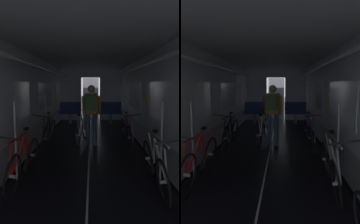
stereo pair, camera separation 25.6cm
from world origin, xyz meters
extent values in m
cube|color=black|center=(-1.41, 3.25, 0.00)|extent=(0.08, 11.50, 0.01)
cube|color=black|center=(1.41, 3.25, 0.00)|extent=(0.08, 11.50, 0.01)
cube|color=beige|center=(0.00, 3.25, 0.00)|extent=(0.03, 11.27, 0.00)
cube|color=#9EA0A5|center=(-1.51, 3.25, 0.30)|extent=(0.12, 11.50, 0.60)
cube|color=silver|center=(-1.51, 3.25, 1.53)|extent=(0.12, 11.50, 1.85)
cube|color=white|center=(-1.45, 2.67, 1.35)|extent=(0.02, 1.90, 0.80)
cube|color=white|center=(-1.45, 5.55, 1.35)|extent=(0.02, 1.90, 0.80)
cube|color=white|center=(-1.45, 8.42, 1.35)|extent=(0.02, 1.90, 0.80)
cube|color=yellow|center=(-1.45, 3.32, 1.35)|extent=(0.01, 0.20, 0.28)
cylinder|color=white|center=(-1.17, 3.25, 2.10)|extent=(0.07, 11.04, 0.07)
cylinder|color=#B7BABF|center=(-1.27, 2.10, 0.70)|extent=(0.04, 0.04, 1.40)
cylinder|color=#B7BABF|center=(-1.27, 4.70, 0.70)|extent=(0.04, 0.04, 1.40)
cube|color=#9EA0A5|center=(1.51, 3.25, 0.30)|extent=(0.12, 11.50, 0.60)
cube|color=silver|center=(1.51, 3.25, 1.53)|extent=(0.12, 11.50, 1.85)
cube|color=white|center=(1.45, 2.67, 1.35)|extent=(0.02, 1.90, 0.80)
cube|color=white|center=(1.45, 5.55, 1.35)|extent=(0.02, 1.90, 0.80)
cube|color=white|center=(1.45, 8.42, 1.35)|extent=(0.02, 1.90, 0.80)
cube|color=yellow|center=(1.45, 3.77, 1.35)|extent=(0.01, 0.20, 0.28)
cylinder|color=white|center=(1.17, 3.25, 2.10)|extent=(0.07, 11.04, 0.07)
cylinder|color=#B7BABF|center=(1.27, 2.10, 0.70)|extent=(0.04, 0.04, 1.40)
cylinder|color=#B7BABF|center=(1.27, 4.70, 0.70)|extent=(0.04, 0.04, 1.40)
cube|color=silver|center=(-0.95, 9.06, 1.23)|extent=(1.00, 0.12, 2.45)
cube|color=silver|center=(0.95, 9.06, 1.23)|extent=(1.00, 0.12, 2.45)
cube|color=silver|center=(0.00, 9.06, 2.25)|extent=(0.90, 0.12, 0.40)
cube|color=#4C4F54|center=(0.00, 9.76, 1.03)|extent=(0.81, 0.04, 2.05)
cube|color=white|center=(0.00, 3.25, 2.51)|extent=(3.14, 11.62, 0.12)
cylinder|color=gray|center=(-0.90, 8.00, 0.22)|extent=(0.12, 0.12, 0.44)
cube|color=#2D4784|center=(-0.90, 8.00, 0.49)|extent=(0.96, 0.44, 0.10)
cube|color=#2D4784|center=(-0.90, 8.19, 0.74)|extent=(0.96, 0.08, 0.40)
torus|color=gray|center=(-1.33, 8.22, 0.94)|extent=(0.14, 0.14, 0.02)
cylinder|color=gray|center=(0.90, 8.00, 0.22)|extent=(0.12, 0.12, 0.44)
cube|color=#2D4784|center=(0.90, 8.00, 0.49)|extent=(0.96, 0.44, 0.10)
cube|color=#2D4784|center=(0.90, 8.19, 0.74)|extent=(0.96, 0.08, 0.40)
torus|color=gray|center=(0.47, 8.22, 0.94)|extent=(0.14, 0.14, 0.02)
torus|color=black|center=(1.11, 2.32, 0.33)|extent=(0.17, 0.68, 0.67)
cylinder|color=#B2B2B7|center=(1.11, 2.32, 0.33)|extent=(0.10, 0.05, 0.06)
torus|color=black|center=(1.06, 1.30, 0.33)|extent=(0.17, 0.68, 0.67)
cylinder|color=#B2B2B7|center=(1.06, 1.30, 0.33)|extent=(0.10, 0.05, 0.06)
cylinder|color=#ADAFB5|center=(1.11, 1.62, 0.55)|extent=(0.10, 0.54, 0.56)
cylinder|color=#ADAFB5|center=(1.13, 2.03, 0.55)|extent=(0.13, 0.34, 0.55)
cylinder|color=#ADAFB5|center=(1.16, 1.77, 0.81)|extent=(0.08, 0.82, 0.04)
cylinder|color=#ADAFB5|center=(1.14, 2.25, 0.57)|extent=(0.09, 0.17, 0.49)
cylinder|color=#ADAFB5|center=(1.10, 2.10, 0.31)|extent=(0.05, 0.45, 0.07)
cylinder|color=#ADAFB5|center=(1.10, 1.33, 0.57)|extent=(0.11, 0.09, 0.49)
cylinder|color=black|center=(1.08, 1.87, 0.29)|extent=(0.05, 0.17, 0.17)
ellipsoid|color=black|center=(1.19, 2.20, 0.87)|extent=(0.11, 0.24, 0.07)
cylinder|color=black|center=(1.15, 1.31, 0.91)|extent=(0.44, 0.04, 0.09)
torus|color=black|center=(-1.11, 4.81, 0.33)|extent=(0.13, 0.67, 0.67)
cylinder|color=#B2B2B7|center=(-1.11, 4.81, 0.33)|extent=(0.10, 0.05, 0.06)
torus|color=black|center=(-1.12, 3.79, 0.33)|extent=(0.13, 0.67, 0.67)
cylinder|color=#B2B2B7|center=(-1.12, 3.79, 0.33)|extent=(0.10, 0.05, 0.06)
cylinder|color=black|center=(-1.15, 4.10, 0.55)|extent=(0.12, 0.54, 0.56)
cylinder|color=black|center=(-1.15, 4.51, 0.55)|extent=(0.11, 0.34, 0.55)
cylinder|color=black|center=(-1.19, 4.26, 0.81)|extent=(0.05, 0.82, 0.04)
cylinder|color=black|center=(-1.15, 4.74, 0.57)|extent=(0.09, 0.16, 0.49)
cylinder|color=black|center=(-1.11, 4.58, 0.31)|extent=(0.03, 0.45, 0.07)
cylinder|color=black|center=(-1.16, 3.82, 0.57)|extent=(0.09, 0.09, 0.49)
cylinder|color=black|center=(-1.11, 4.36, 0.29)|extent=(0.04, 0.17, 0.17)
ellipsoid|color=black|center=(-1.19, 4.69, 0.87)|extent=(0.10, 0.24, 0.07)
cylinder|color=black|center=(-1.20, 3.80, 0.91)|extent=(0.44, 0.03, 0.08)
torus|color=black|center=(-1.09, 2.49, 0.33)|extent=(0.13, 0.67, 0.67)
cylinder|color=#B2B2B7|center=(-1.09, 2.49, 0.33)|extent=(0.10, 0.05, 0.06)
torus|color=black|center=(-1.11, 1.47, 0.33)|extent=(0.13, 0.67, 0.67)
cylinder|color=#B2B2B7|center=(-1.11, 1.47, 0.33)|extent=(0.10, 0.05, 0.06)
cylinder|color=red|center=(-1.13, 1.78, 0.55)|extent=(0.12, 0.54, 0.56)
cylinder|color=red|center=(-1.12, 2.19, 0.55)|extent=(0.09, 0.34, 0.55)
cylinder|color=red|center=(-1.16, 1.94, 0.81)|extent=(0.05, 0.82, 0.04)
cylinder|color=red|center=(-1.12, 2.42, 0.57)|extent=(0.08, 0.16, 0.49)
cylinder|color=red|center=(-1.09, 2.26, 0.31)|extent=(0.03, 0.45, 0.07)
cylinder|color=red|center=(-1.14, 1.50, 0.57)|extent=(0.08, 0.09, 0.49)
cylinder|color=black|center=(-1.09, 2.04, 0.29)|extent=(0.04, 0.17, 0.17)
ellipsoid|color=black|center=(-1.16, 2.37, 0.87)|extent=(0.10, 0.24, 0.07)
cylinder|color=black|center=(-1.18, 1.48, 0.91)|extent=(0.44, 0.03, 0.08)
torus|color=black|center=(1.03, 4.97, 0.33)|extent=(0.11, 0.67, 0.67)
cylinder|color=#B2B2B7|center=(1.03, 4.97, 0.33)|extent=(0.09, 0.05, 0.06)
torus|color=black|center=(1.04, 3.95, 0.33)|extent=(0.11, 0.67, 0.67)
cylinder|color=#B2B2B7|center=(1.04, 3.95, 0.33)|extent=(0.09, 0.05, 0.06)
cylinder|color=purple|center=(1.06, 4.27, 0.55)|extent=(0.10, 0.54, 0.56)
cylinder|color=purple|center=(1.06, 4.68, 0.55)|extent=(0.09, 0.34, 0.55)
cylinder|color=purple|center=(1.09, 4.42, 0.82)|extent=(0.04, 0.82, 0.04)
cylinder|color=purple|center=(1.06, 4.90, 0.57)|extent=(0.08, 0.16, 0.49)
cylinder|color=purple|center=(1.03, 4.75, 0.31)|extent=(0.03, 0.45, 0.07)
cylinder|color=purple|center=(1.06, 3.98, 0.57)|extent=(0.08, 0.09, 0.49)
cylinder|color=black|center=(1.03, 4.52, 0.29)|extent=(0.03, 0.17, 0.17)
ellipsoid|color=black|center=(1.09, 4.85, 0.88)|extent=(0.10, 0.24, 0.07)
cylinder|color=black|center=(1.10, 3.96, 0.92)|extent=(0.44, 0.03, 0.07)
cylinder|color=#384C75|center=(-0.05, 4.45, 0.45)|extent=(0.13, 0.13, 0.90)
cylinder|color=#384C75|center=(0.15, 4.43, 0.45)|extent=(0.13, 0.13, 0.90)
cube|color=olive|center=(0.05, 4.44, 1.18)|extent=(0.38, 0.26, 0.56)
cylinder|color=olive|center=(-0.17, 4.49, 1.13)|extent=(0.11, 0.21, 0.53)
cylinder|color=olive|center=(0.27, 4.44, 1.13)|extent=(0.11, 0.21, 0.53)
sphere|color=beige|center=(0.05, 4.44, 1.58)|extent=(0.21, 0.21, 0.21)
cube|color=#3D703D|center=(0.03, 4.27, 1.22)|extent=(0.30, 0.19, 0.40)
torus|color=black|center=(-0.33, 4.19, 0.33)|extent=(0.19, 0.67, 0.67)
cylinder|color=#B2B2B7|center=(-0.33, 4.19, 0.33)|extent=(0.10, 0.06, 0.06)
torus|color=black|center=(-0.17, 5.19, 0.33)|extent=(0.19, 0.67, 0.67)
cylinder|color=#B2B2B7|center=(-0.17, 5.19, 0.33)|extent=(0.10, 0.06, 0.06)
cylinder|color=silver|center=(-0.20, 4.88, 0.55)|extent=(0.16, 0.53, 0.56)
cylinder|color=silver|center=(-0.27, 4.47, 0.55)|extent=(0.06, 0.35, 0.55)
cylinder|color=silver|center=(-0.21, 4.72, 0.82)|extent=(0.17, 0.82, 0.04)
cylinder|color=silver|center=(-0.30, 4.25, 0.58)|extent=(0.08, 0.16, 0.49)
cylinder|color=silver|center=(-0.29, 4.41, 0.31)|extent=(0.09, 0.45, 0.07)
cylinder|color=silver|center=(-0.15, 5.16, 0.58)|extent=(0.05, 0.10, 0.49)
cylinder|color=black|center=(-0.26, 4.63, 0.29)|extent=(0.05, 0.17, 0.17)
ellipsoid|color=black|center=(-0.27, 4.30, 0.88)|extent=(0.13, 0.25, 0.07)
cylinder|color=black|center=(-0.13, 5.18, 0.92)|extent=(0.44, 0.09, 0.05)
camera|label=1|loc=(0.06, -1.64, 1.68)|focal=35.31mm
camera|label=2|loc=(0.32, -1.63, 1.68)|focal=35.31mm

